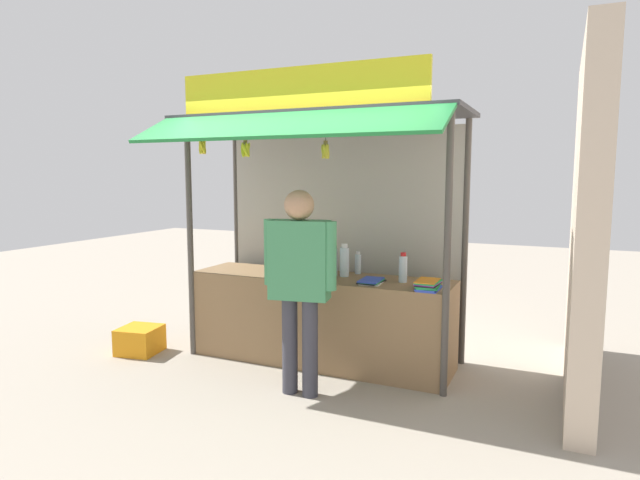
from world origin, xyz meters
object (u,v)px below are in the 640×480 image
Objects in this scene: magazine_stack_far_left at (290,270)px; magazine_stack_rear_center at (428,285)px; banana_bunch_rightmost at (325,151)px; banana_bunch_inner_left at (202,146)px; water_bottle_front_right at (333,261)px; water_bottle_center at (358,263)px; water_bottle_mid_left at (330,260)px; water_bottle_left at (403,268)px; vendor_person at (299,273)px; banana_bunch_inner_right at (245,149)px; plastic_crate at (140,340)px; water_bottle_back_right at (344,261)px; magazine_stack_front_left at (371,281)px.

magazine_stack_rear_center reaches higher than magazine_stack_far_left.
banana_bunch_rightmost is 1.27m from banana_bunch_inner_left.
water_bottle_front_right reaches higher than magazine_stack_far_left.
water_bottle_center is 0.67m from magazine_stack_far_left.
water_bottle_left is at bearing -14.66° from water_bottle_mid_left.
banana_bunch_rightmost reaches higher than vendor_person.
banana_bunch_inner_right is 0.71× the size of plastic_crate.
banana_bunch_inner_right and banana_bunch_rightmost have the same top height.
banana_bunch_inner_right reaches higher than water_bottle_mid_left.
water_bottle_front_right is at bearing 105.63° from banana_bunch_rightmost.
banana_bunch_rightmost is (0.25, -0.69, 1.05)m from water_bottle_mid_left.
banana_bunch_rightmost is (-0.56, -0.47, 1.05)m from water_bottle_left.
water_bottle_back_right is 1.05× the size of magazine_stack_rear_center.
water_bottle_center is at bearing 85.93° from banana_bunch_rightmost.
water_bottle_back_right is 1.16× the size of water_bottle_left.
magazine_stack_rear_center is (1.10, -0.44, -0.08)m from water_bottle_mid_left.
banana_bunch_inner_left reaches higher than magazine_stack_rear_center.
magazine_stack_front_left is (0.27, -0.37, -0.09)m from water_bottle_center.
banana_bunch_rightmost is 1.07m from vendor_person.
magazine_stack_rear_center is at bearing 16.16° from banana_bunch_rightmost.
water_bottle_front_right is (0.11, -0.18, 0.02)m from water_bottle_mid_left.
magazine_stack_rear_center is at bearing 6.63° from banana_bunch_inner_left.
banana_bunch_inner_left reaches higher than plastic_crate.
water_bottle_left is at bearing 32.27° from magazine_stack_front_left.
vendor_person is (-0.63, -0.83, 0.05)m from water_bottle_left.
banana_bunch_rightmost is at bearing -94.07° from water_bottle_center.
water_bottle_back_right is 1.15m from banana_bunch_rightmost.
water_bottle_mid_left is 0.87× the size of magazine_stack_front_left.
banana_bunch_rightmost reaches higher than water_bottle_mid_left.
magazine_stack_front_left reaches higher than plastic_crate.
water_bottle_center is at bearing 157.30° from water_bottle_left.
water_bottle_back_right is 1.73m from banana_bunch_inner_left.
banana_bunch_inner_left is at bearing -157.75° from water_bottle_back_right.
water_bottle_mid_left is 0.29m from water_bottle_back_right.
water_bottle_left is 0.16× the size of vendor_person.
banana_bunch_inner_left reaches higher than water_bottle_mid_left.
banana_bunch_inner_right is (-0.84, -0.69, 1.10)m from water_bottle_center.
water_bottle_back_right reaches higher than water_bottle_mid_left.
magazine_stack_far_left is 1.04× the size of magazine_stack_rear_center.
banana_bunch_rightmost is (0.80, -0.00, -0.03)m from banana_bunch_inner_right.
vendor_person is 4.43× the size of plastic_crate.
banana_bunch_inner_right is 1.16× the size of banana_bunch_inner_left.
water_bottle_front_right is 0.71m from water_bottle_left.
water_bottle_mid_left reaches higher than magazine_stack_far_left.
vendor_person is at bearing -57.86° from magazine_stack_far_left.
banana_bunch_rightmost is (0.57, -0.43, 1.14)m from magazine_stack_far_left.
magazine_stack_front_left is at bearing -29.62° from water_bottle_back_right.
magazine_stack_rear_center is 1.12× the size of banana_bunch_inner_right.
magazine_stack_far_left is 1.04× the size of magazine_stack_front_left.
water_bottle_front_right is 0.12m from water_bottle_back_right.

